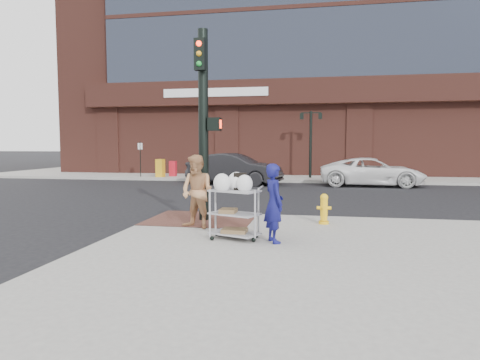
% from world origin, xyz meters
% --- Properties ---
extents(ground, '(220.00, 220.00, 0.00)m').
position_xyz_m(ground, '(0.00, 0.00, 0.00)').
color(ground, black).
rests_on(ground, ground).
extents(sidewalk_far, '(65.00, 36.00, 0.15)m').
position_xyz_m(sidewalk_far, '(12.50, 32.00, 0.07)').
color(sidewalk_far, gray).
rests_on(sidewalk_far, ground).
extents(brick_curb_ramp, '(2.80, 2.40, 0.01)m').
position_xyz_m(brick_curb_ramp, '(-0.60, 0.90, 0.16)').
color(brick_curb_ramp, brown).
rests_on(brick_curb_ramp, sidewalk_near).
extents(bank_building, '(42.00, 26.00, 28.00)m').
position_xyz_m(bank_building, '(5.00, 31.00, 14.15)').
color(bank_building, '#5B2C24').
rests_on(bank_building, sidewalk_far).
extents(lamp_post, '(1.32, 0.22, 4.00)m').
position_xyz_m(lamp_post, '(2.00, 16.00, 2.62)').
color(lamp_post, black).
rests_on(lamp_post, sidewalk_far).
extents(parking_sign, '(0.05, 0.05, 2.20)m').
position_xyz_m(parking_sign, '(-8.50, 15.00, 1.25)').
color(parking_sign, black).
rests_on(parking_sign, sidewalk_far).
extents(traffic_signal_pole, '(0.61, 0.51, 5.00)m').
position_xyz_m(traffic_signal_pole, '(-0.48, 0.77, 2.83)').
color(traffic_signal_pole, black).
rests_on(traffic_signal_pole, sidewalk_near).
extents(woman_blue, '(0.62, 0.71, 1.63)m').
position_xyz_m(woman_blue, '(1.61, -1.48, 0.97)').
color(woman_blue, '#12125A').
rests_on(woman_blue, sidewalk_near).
extents(pedestrian_tan, '(1.05, 0.95, 1.78)m').
position_xyz_m(pedestrian_tan, '(-0.36, -0.33, 1.04)').
color(pedestrian_tan, tan).
rests_on(pedestrian_tan, sidewalk_near).
extents(sedan_dark, '(5.32, 2.56, 1.68)m').
position_xyz_m(sedan_dark, '(-1.98, 12.47, 0.84)').
color(sedan_dark, black).
rests_on(sedan_dark, ground).
extents(minivan_white, '(5.36, 2.57, 1.47)m').
position_xyz_m(minivan_white, '(5.24, 12.88, 0.74)').
color(minivan_white, white).
rests_on(minivan_white, ground).
extents(utility_cart, '(1.17, 0.91, 1.43)m').
position_xyz_m(utility_cart, '(0.76, -1.33, 0.80)').
color(utility_cart, '#9A9A9F').
rests_on(utility_cart, sidewalk_near).
extents(fire_hydrant, '(0.36, 0.26, 0.78)m').
position_xyz_m(fire_hydrant, '(2.66, 0.80, 0.55)').
color(fire_hydrant, yellow).
rests_on(fire_hydrant, sidewalk_near).
extents(newsbox_red, '(0.41, 0.37, 0.97)m').
position_xyz_m(newsbox_red, '(-6.59, 15.63, 0.63)').
color(newsbox_red, red).
rests_on(newsbox_red, sidewalk_far).
extents(newsbox_yellow, '(0.52, 0.48, 1.10)m').
position_xyz_m(newsbox_yellow, '(-7.17, 14.95, 0.70)').
color(newsbox_yellow, gold).
rests_on(newsbox_yellow, sidewalk_far).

